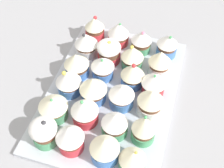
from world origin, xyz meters
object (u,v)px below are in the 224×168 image
object	(u,v)px
cupcake_2	(151,102)
cupcake_20	(68,81)
cupcake_6	(105,149)
cupcake_5	(167,45)
cupcake_22	(86,44)
cupcake_13	(85,110)
cupcake_23	(95,28)
cupcake_21	(77,64)
cupcake_10	(132,57)
cupcake_17	(118,33)
baking_tray	(112,93)
cupcake_12	(70,137)
cupcake_8	(121,96)
cupcake_14	(93,89)
cupcake_0	(133,160)
cupcake_18	(44,132)
cupcake_16	(109,51)
cupcake_19	(53,107)
cupcake_3	(154,83)
cupcake_1	(144,129)
cupcake_15	(103,67)
cupcake_4	(160,62)
cupcake_7	(115,124)
cupcake_9	(133,74)

from	to	relation	value
cupcake_2	cupcake_20	bearing A→B (deg)	89.54
cupcake_20	cupcake_6	bearing A→B (deg)	-136.23
cupcake_5	cupcake_22	xyz separation A→B (cm)	(-6.17, 21.11, 0.28)
cupcake_5	cupcake_13	world-z (taller)	cupcake_13
cupcake_13	cupcake_23	xyz separation A→B (cm)	(27.75, 7.13, -0.36)
cupcake_2	cupcake_21	distance (cm)	21.56
cupcake_10	cupcake_17	bearing A→B (deg)	37.34
baking_tray	cupcake_2	distance (cm)	11.55
cupcake_5	cupcake_12	xyz separation A→B (cm)	(-34.22, 14.59, 0.68)
cupcake_8	cupcake_14	xyz separation A→B (cm)	(-0.40, 6.88, 0.60)
cupcake_0	cupcake_18	bearing A→B (deg)	88.61
baking_tray	cupcake_16	size ratio (longest dim) A/B	6.55
cupcake_19	cupcake_20	bearing A→B (deg)	-4.39
cupcake_3	baking_tray	bearing A→B (deg)	105.37
cupcake_5	cupcake_21	xyz separation A→B (cm)	(-13.84, 21.01, 0.13)
cupcake_1	cupcake_2	world-z (taller)	cupcake_1
cupcake_13	cupcake_20	bearing A→B (deg)	44.23
cupcake_1	cupcake_12	distance (cm)	15.81
cupcake_15	cupcake_21	bearing A→B (deg)	99.28
cupcake_22	cupcake_13	bearing A→B (deg)	-161.07
cupcake_1	cupcake_4	size ratio (longest dim) A/B	1.08
cupcake_2	cupcake_14	xyz separation A→B (cm)	(-0.36, 13.84, 0.20)
cupcake_3	cupcake_21	world-z (taller)	same
cupcake_12	cupcake_23	xyz separation A→B (cm)	(35.15, 6.56, -0.60)
cupcake_12	cupcake_23	bearing A→B (deg)	10.57
cupcake_4	cupcake_5	size ratio (longest dim) A/B	1.03
cupcake_6	cupcake_7	world-z (taller)	cupcake_6
cupcake_5	cupcake_4	bearing A→B (deg)	174.38
cupcake_10	cupcake_4	bearing A→B (deg)	-88.18
cupcake_9	cupcake_23	distance (cm)	20.36
cupcake_8	cupcake_21	xyz separation A→B (cm)	(6.18, 13.69, 0.28)
cupcake_20	cupcake_16	bearing A→B (deg)	-25.32
cupcake_19	cupcake_22	bearing A→B (deg)	-0.69
cupcake_23	cupcake_13	bearing A→B (deg)	-165.59
cupcake_12	cupcake_15	bearing A→B (deg)	-0.64
cupcake_6	cupcake_20	world-z (taller)	cupcake_20
cupcake_4	cupcake_8	xyz separation A→B (cm)	(-13.05, 6.64, -0.41)
cupcake_10	cupcake_3	bearing A→B (deg)	-134.47
cupcake_1	cupcake_12	xyz separation A→B (cm)	(-6.69, 14.32, 0.33)
baking_tray	cupcake_2	world-z (taller)	cupcake_2
cupcake_3	cupcake_20	size ratio (longest dim) A/B	0.91
cupcake_17	cupcake_10	bearing A→B (deg)	-142.66
cupcake_20	cupcake_0	bearing A→B (deg)	-126.81
baking_tray	cupcake_4	distance (cm)	14.74
cupcake_13	cupcake_22	bearing A→B (deg)	18.93
cupcake_18	cupcake_17	bearing A→B (deg)	-10.62
cupcake_17	cupcake_14	bearing A→B (deg)	179.50
cupcake_18	cupcake_22	distance (cm)	28.16
cupcake_7	cupcake_17	distance (cm)	29.50
cupcake_13	cupcake_20	size ratio (longest dim) A/B	1.03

